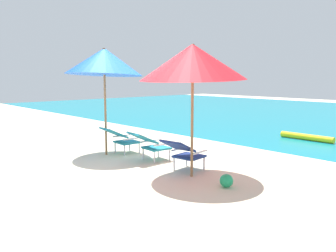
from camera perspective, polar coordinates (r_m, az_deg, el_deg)
ground_plane at (r=10.58m, az=13.42°, el=-2.33°), size 40.00×40.00×0.00m
swim_buoy at (r=11.11m, az=21.65°, el=-1.68°), size 1.60×0.18×0.18m
lounge_chair_left at (r=8.51m, az=-7.70°, el=-1.92°), size 0.59×0.91×0.68m
lounge_chair_center at (r=7.76m, az=-2.97°, el=-2.83°), size 0.61×0.92×0.68m
lounge_chair_right at (r=6.90m, az=2.61°, el=-4.20°), size 0.65×0.94×0.68m
beach_umbrella_left at (r=8.40m, az=-10.37°, el=10.29°), size 2.22×2.24×2.58m
beach_umbrella_right at (r=6.42m, az=4.05°, el=10.36°), size 2.47×2.49×2.49m
beach_ball at (r=6.08m, az=9.50°, el=-8.80°), size 0.23×0.23×0.23m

